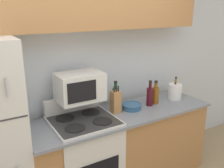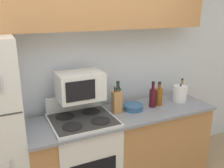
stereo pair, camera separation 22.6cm
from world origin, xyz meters
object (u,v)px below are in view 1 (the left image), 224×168
object	(u,v)px
bottle_wine_green	(116,96)
kettle	(175,92)
stove	(85,158)
microwave	(80,87)
bottle_whiskey	(155,95)
bottle_vinegar	(175,88)
knife_block	(116,102)
bowl	(132,106)
bottle_wine_red	(150,96)

from	to	relation	value
bottle_wine_green	kettle	distance (m)	0.77
stove	bottle_wine_green	bearing A→B (deg)	21.56
microwave	bottle_whiskey	xyz separation A→B (m)	(0.92, -0.10, -0.22)
stove	kettle	distance (m)	1.35
bottle_vinegar	kettle	bearing A→B (deg)	-136.64
knife_block	bottle_wine_green	size ratio (longest dim) A/B	1.00
bottle_whiskey	bowl	bearing A→B (deg)	179.46
stove	knife_block	distance (m)	0.68
microwave	bottle_wine_green	distance (m)	0.52
stove	microwave	bearing A→B (deg)	76.52
knife_block	bottle_wine_red	world-z (taller)	same
knife_block	stove	bearing A→B (deg)	-173.92
microwave	bottle_wine_red	xyz separation A→B (m)	(0.82, -0.11, -0.21)
stove	knife_block	xyz separation A→B (m)	(0.40, 0.04, 0.54)
microwave	kettle	distance (m)	1.25
microwave	bottle_wine_green	world-z (taller)	microwave
microwave	bowl	distance (m)	0.66
microwave	bottle_wine_green	size ratio (longest dim) A/B	1.53
bottle_wine_red	stove	bearing A→B (deg)	-179.27
bottle_vinegar	bottle_wine_green	bearing A→B (deg)	175.97
bowl	bottle_wine_green	distance (m)	0.22
bottle_whiskey	bottle_vinegar	xyz separation A→B (m)	(0.43, 0.11, -0.02)
stove	knife_block	world-z (taller)	knife_block
microwave	kettle	size ratio (longest dim) A/B	2.13
stove	bowl	world-z (taller)	stove
knife_block	bottle_whiskey	bearing A→B (deg)	-1.85
bottle_vinegar	stove	bearing A→B (deg)	-174.36
stove	bottle_wine_red	size ratio (longest dim) A/B	3.58
microwave	kettle	world-z (taller)	microwave
bottle_wine_red	kettle	distance (m)	0.41
stove	bottle_whiskey	bearing A→B (deg)	1.55
microwave	bottle_wine_red	bearing A→B (deg)	-7.84
knife_block	bottle_whiskey	world-z (taller)	knife_block
bowl	bottle_whiskey	world-z (taller)	bottle_whiskey
knife_block	bottle_vinegar	world-z (taller)	knife_block
bowl	kettle	size ratio (longest dim) A/B	1.04
bowl	bottle_whiskey	bearing A→B (deg)	-0.54
bottle_whiskey	bottle_vinegar	size ratio (longest dim) A/B	1.17
kettle	stove	bearing A→B (deg)	-179.04
microwave	knife_block	bearing A→B (deg)	-12.06
knife_block	bottle_wine_green	distance (m)	0.18
knife_block	bottle_wine_red	xyz separation A→B (m)	(0.44, -0.03, -0.00)
stove	bottle_wine_red	bearing A→B (deg)	0.73
stove	bottle_wine_green	size ratio (longest dim) A/B	3.58
bottle_wine_red	microwave	bearing A→B (deg)	172.16
knife_block	bottle_wine_green	world-z (taller)	same
stove	bottle_wine_green	distance (m)	0.76
bottle_whiskey	kettle	size ratio (longest dim) A/B	1.30
knife_block	bottle_vinegar	size ratio (longest dim) A/B	1.25
bottle_wine_green	stove	bearing A→B (deg)	-158.44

